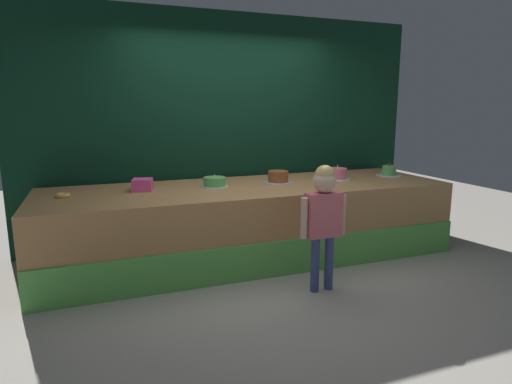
% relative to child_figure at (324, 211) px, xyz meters
% --- Properties ---
extents(ground_plane, '(12.00, 12.00, 0.00)m').
position_rel_child_figure_xyz_m(ground_plane, '(-0.29, 0.44, -0.74)').
color(ground_plane, gray).
extents(stage_platform, '(4.37, 1.35, 0.79)m').
position_rel_child_figure_xyz_m(stage_platform, '(-0.29, 1.10, -0.34)').
color(stage_platform, '#B27F4C').
rests_on(stage_platform, ground_plane).
extents(curtain_backdrop, '(4.94, 0.08, 2.73)m').
position_rel_child_figure_xyz_m(curtain_backdrop, '(-0.29, 1.87, 0.63)').
color(curtain_backdrop, black).
rests_on(curtain_backdrop, ground_plane).
extents(child_figure, '(0.44, 0.20, 1.14)m').
position_rel_child_figure_xyz_m(child_figure, '(0.00, 0.00, 0.00)').
color(child_figure, '#3F4C8C').
rests_on(child_figure, ground_plane).
extents(pink_box, '(0.23, 0.23, 0.12)m').
position_rel_child_figure_xyz_m(pink_box, '(-1.41, 1.23, 0.12)').
color(pink_box, '#F8509F').
rests_on(pink_box, stage_platform).
extents(donut, '(0.14, 0.14, 0.04)m').
position_rel_child_figure_xyz_m(donut, '(-2.15, 1.16, 0.07)').
color(donut, '#F2BF4C').
rests_on(donut, stage_platform).
extents(cake_far_left, '(0.30, 0.30, 0.14)m').
position_rel_child_figure_xyz_m(cake_far_left, '(-0.66, 1.18, 0.10)').
color(cake_far_left, silver).
rests_on(cake_far_left, stage_platform).
extents(cake_center_left, '(0.35, 0.35, 0.13)m').
position_rel_child_figure_xyz_m(cake_center_left, '(0.08, 1.18, 0.12)').
color(cake_center_left, silver).
rests_on(cake_center_left, stage_platform).
extents(cake_center_right, '(0.31, 0.31, 0.18)m').
position_rel_child_figure_xyz_m(cake_center_right, '(0.82, 1.13, 0.12)').
color(cake_center_right, white).
rests_on(cake_center_right, stage_platform).
extents(cake_far_right, '(0.30, 0.30, 0.16)m').
position_rel_child_figure_xyz_m(cake_far_right, '(1.57, 1.14, 0.11)').
color(cake_far_right, silver).
rests_on(cake_far_right, stage_platform).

